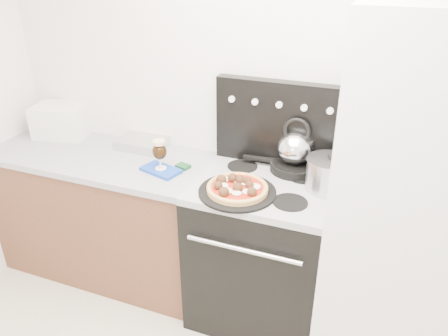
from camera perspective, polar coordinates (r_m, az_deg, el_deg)
The scene contains 16 objects.
room_shell at distance 1.56m, azimuth -6.29°, elevation -5.41°, with size 3.52×3.01×2.52m.
base_cabinet at distance 3.12m, azimuth -14.90°, elevation -6.07°, with size 1.45×0.60×0.86m, color brown.
countertop at distance 2.91m, azimuth -15.93°, elevation 1.41°, with size 1.48×0.63×0.04m, color #9F9FAA.
stove_body at distance 2.67m, azimuth 4.88°, elevation -11.04°, with size 0.76×0.65×0.88m, color black.
cooktop at distance 2.42m, azimuth 5.30°, elevation -2.41°, with size 0.76×0.65×0.04m, color #ADADB2.
backguard at distance 2.55m, azimuth 7.31°, elevation 5.74°, with size 0.76×0.08×0.50m, color black.
fridge at distance 2.31m, azimuth 22.06°, elevation -4.51°, with size 0.64×0.68×1.90m, color silver.
toaster_oven at distance 3.24m, azimuth -20.44°, elevation 5.84°, with size 0.35×0.26×0.22m, color silver.
foil_sheet at distance 2.92m, azimuth -10.69°, elevation 3.21°, with size 0.30×0.22×0.06m, color white.
oven_mitt at distance 2.59m, azimuth -8.24°, elevation -0.27°, with size 0.23×0.13×0.02m, color #1942B2.
beer_glass at distance 2.55m, azimuth -8.38°, elevation 1.75°, with size 0.08×0.08×0.18m, color black, non-canonical shape.
pizza_pan at distance 2.31m, azimuth 1.74°, elevation -3.12°, with size 0.41×0.41×0.01m, color black.
pizza at distance 2.29m, azimuth 1.75°, elevation -2.48°, with size 0.32×0.32×0.05m, color #C47E49, non-canonical shape.
skillet at distance 2.56m, azimuth 9.10°, elevation 0.16°, with size 0.27×0.27×0.05m, color black.
tea_kettle at distance 2.50m, azimuth 9.33°, elevation 3.01°, with size 0.21×0.21×0.23m, color #B2B2C6, non-canonical shape.
stock_pot at distance 2.37m, azimuth 13.47°, elevation -0.92°, with size 0.23×0.23×0.17m, color silver.
Camera 1 is at (0.63, -0.87, 2.08)m, focal length 35.00 mm.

